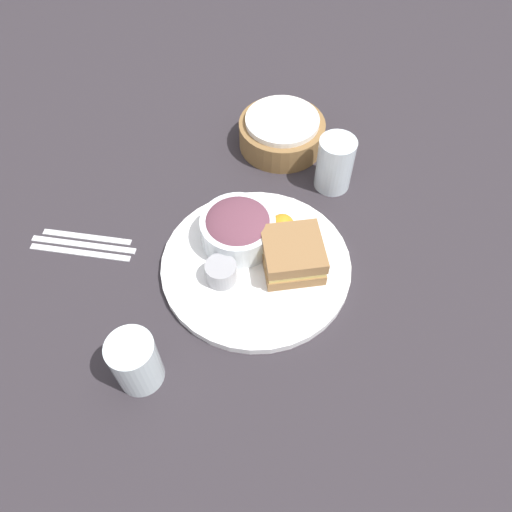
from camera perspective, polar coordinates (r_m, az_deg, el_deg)
ground_plane at (r=0.89m, az=0.00°, el=-1.33°), size 4.00×4.00×0.00m
plate at (r=0.88m, az=0.00°, el=-1.04°), size 0.33×0.33×0.02m
sandwich at (r=0.85m, az=4.20°, el=-0.10°), size 0.12×0.12×0.06m
salad_bowl at (r=0.88m, az=-2.08°, el=3.27°), size 0.13×0.13×0.07m
dressing_cup at (r=0.84m, az=-4.01°, el=-1.85°), size 0.05×0.05×0.04m
orange_wedge at (r=0.90m, az=3.01°, el=3.45°), size 0.04×0.04×0.04m
drink_glass at (r=0.99m, az=9.00°, el=10.37°), size 0.07×0.07×0.11m
bread_basket at (r=1.08m, az=2.96°, el=13.95°), size 0.18×0.18×0.07m
fork at (r=0.96m, az=-19.47°, el=0.41°), size 0.19×0.03×0.01m
knife at (r=0.97m, az=-19.12°, el=1.27°), size 0.20×0.03×0.01m
spoon at (r=0.98m, az=-18.77°, el=2.11°), size 0.17×0.03×0.01m
water_glass at (r=0.77m, az=-13.60°, el=-11.67°), size 0.07×0.07×0.10m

